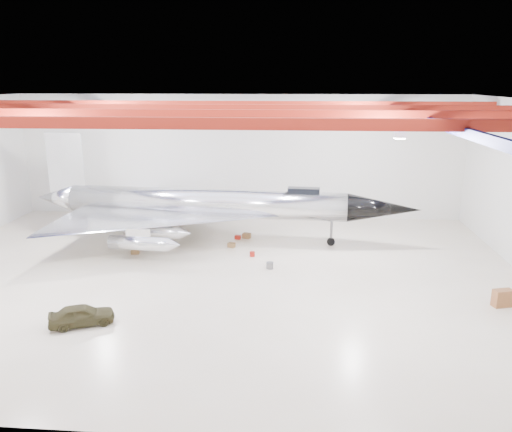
{
  "coord_description": "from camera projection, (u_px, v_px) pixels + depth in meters",
  "views": [
    {
      "loc": [
        5.29,
        -29.62,
        12.09
      ],
      "look_at": [
        2.69,
        2.0,
        3.5
      ],
      "focal_mm": 35.0,
      "sensor_mm": 36.0,
      "label": 1
    }
  ],
  "objects": [
    {
      "name": "ceiling",
      "position": [
        207.0,
        100.0,
        29.19
      ],
      "size": [
        40.0,
        40.0,
        0.0
      ],
      "primitive_type": "plane",
      "rotation": [
        3.14,
        0.0,
        0.0
      ],
      "color": "#0A0F38",
      "rests_on": "wall_back"
    },
    {
      "name": "floor",
      "position": [
        212.0,
        276.0,
        32.07
      ],
      "size": [
        40.0,
        40.0,
        0.0
      ],
      "primitive_type": "plane",
      "color": "beige",
      "rests_on": "ground"
    },
    {
      "name": "crate_ply",
      "position": [
        135.0,
        251.0,
        36.11
      ],
      "size": [
        0.65,
        0.56,
        0.4
      ],
      "primitive_type": "cube",
      "rotation": [
        0.0,
        0.0,
        0.19
      ],
      "color": "olive",
      "rests_on": "floor"
    },
    {
      "name": "oil_barrel",
      "position": [
        231.0,
        245.0,
        37.52
      ],
      "size": [
        0.62,
        0.57,
        0.35
      ],
      "primitive_type": "cube",
      "rotation": [
        0.0,
        0.0,
        -0.42
      ],
      "color": "olive",
      "rests_on": "floor"
    },
    {
      "name": "jet_aircraft",
      "position": [
        205.0,
        207.0,
        38.62
      ],
      "size": [
        30.22,
        18.25,
        8.23
      ],
      "rotation": [
        0.0,
        0.0,
        -0.06
      ],
      "color": "silver",
      "rests_on": "floor"
    },
    {
      "name": "ceiling_structure",
      "position": [
        208.0,
        112.0,
        29.37
      ],
      "size": [
        39.5,
        29.5,
        1.08
      ],
      "color": "maroon",
      "rests_on": "ceiling"
    },
    {
      "name": "wall_back",
      "position": [
        238.0,
        157.0,
        45.06
      ],
      "size": [
        40.0,
        0.0,
        40.0
      ],
      "primitive_type": "plane",
      "rotation": [
        1.57,
        0.0,
        0.0
      ],
      "color": "silver",
      "rests_on": "floor"
    },
    {
      "name": "desk",
      "position": [
        503.0,
        298.0,
        27.59
      ],
      "size": [
        1.17,
        0.8,
        0.98
      ],
      "primitive_type": "cube",
      "rotation": [
        0.0,
        0.0,
        0.27
      ],
      "color": "brown",
      "rests_on": "floor"
    },
    {
      "name": "tool_chest",
      "position": [
        252.0,
        254.0,
        35.57
      ],
      "size": [
        0.47,
        0.47,
        0.34
      ],
      "primitive_type": "cylinder",
      "rotation": [
        0.0,
        0.0,
        -0.28
      ],
      "color": "maroon",
      "rests_on": "floor"
    },
    {
      "name": "jeep",
      "position": [
        82.0,
        315.0,
        25.46
      ],
      "size": [
        3.48,
        2.47,
        1.1
      ],
      "primitive_type": "imported",
      "rotation": [
        0.0,
        0.0,
        1.98
      ],
      "color": "#38331C",
      "rests_on": "floor"
    },
    {
      "name": "parts_bin",
      "position": [
        247.0,
        236.0,
        39.68
      ],
      "size": [
        0.71,
        0.63,
        0.41
      ],
      "primitive_type": "cube",
      "rotation": [
        0.0,
        0.0,
        -0.34
      ],
      "color": "olive",
      "rests_on": "floor"
    },
    {
      "name": "toolbox_red",
      "position": [
        238.0,
        237.0,
        39.47
      ],
      "size": [
        0.5,
        0.43,
        0.3
      ],
      "primitive_type": "cube",
      "rotation": [
        0.0,
        0.0,
        -0.22
      ],
      "color": "maroon",
      "rests_on": "floor"
    },
    {
      "name": "engine_drum",
      "position": [
        270.0,
        265.0,
        33.25
      ],
      "size": [
        0.48,
        0.48,
        0.43
      ],
      "primitive_type": "cylinder",
      "rotation": [
        0.0,
        0.0,
        0.0
      ],
      "color": "#59595B",
      "rests_on": "floor"
    },
    {
      "name": "crate_small",
      "position": [
        167.0,
        244.0,
        37.87
      ],
      "size": [
        0.49,
        0.44,
        0.28
      ],
      "primitive_type": "cube",
      "rotation": [
        0.0,
        0.0,
        0.38
      ],
      "color": "#59595B",
      "rests_on": "floor"
    }
  ]
}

